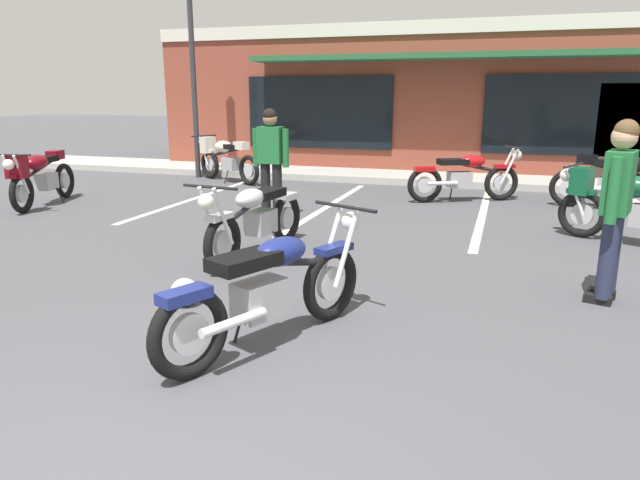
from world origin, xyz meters
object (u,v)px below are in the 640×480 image
at_px(motorcycle_red_sportbike, 633,204).
at_px(motorcycle_blue_standard, 225,157).
at_px(parking_lot_lamp_post, 188,16).
at_px(motorcycle_foreground_classic, 270,287).
at_px(motorcycle_silver_naked, 40,176).
at_px(helmet_on_pavement, 185,292).
at_px(motorcycle_cream_vintage, 465,176).
at_px(motorcycle_black_cruiser, 625,179).
at_px(person_in_black_shirt, 616,201).
at_px(person_in_shorts_foreground, 271,156).
at_px(motorcycle_green_cafe_racer, 256,218).

xyz_separation_m(motorcycle_red_sportbike, motorcycle_blue_standard, (-7.48, 3.45, 0.00)).
bearing_deg(parking_lot_lamp_post, motorcycle_foreground_classic, -56.89).
bearing_deg(motorcycle_blue_standard, motorcycle_foreground_classic, -60.85).
relative_size(motorcycle_silver_naked, helmet_on_pavement, 7.96).
bearing_deg(motorcycle_cream_vintage, motorcycle_black_cruiser, -1.59).
bearing_deg(motorcycle_cream_vintage, motorcycle_silver_naked, -158.60).
xyz_separation_m(person_in_black_shirt, person_in_shorts_foreground, (-4.45, 2.63, 0.00)).
distance_m(motorcycle_blue_standard, motorcycle_green_cafe_racer, 6.27).
bearing_deg(person_in_black_shirt, person_in_shorts_foreground, 149.44).
relative_size(person_in_black_shirt, parking_lot_lamp_post, 0.30).
xyz_separation_m(motorcycle_foreground_classic, motorcycle_black_cruiser, (3.50, 6.69, 0.07)).
distance_m(motorcycle_blue_standard, person_in_shorts_foreground, 4.05).
height_order(person_in_black_shirt, helmet_on_pavement, person_in_black_shirt).
height_order(motorcycle_blue_standard, parking_lot_lamp_post, parking_lot_lamp_post).
distance_m(motorcycle_red_sportbike, motorcycle_green_cafe_racer, 4.75).
relative_size(motorcycle_red_sportbike, helmet_on_pavement, 7.56).
bearing_deg(motorcycle_red_sportbike, person_in_black_shirt, -104.08).
xyz_separation_m(motorcycle_cream_vintage, person_in_black_shirt, (1.66, -4.91, 0.49)).
distance_m(person_in_shorts_foreground, parking_lot_lamp_post, 5.47).
xyz_separation_m(motorcycle_cream_vintage, parking_lot_lamp_post, (-6.13, 1.21, 3.05)).
bearing_deg(motorcycle_silver_naked, motorcycle_black_cruiser, 15.55).
bearing_deg(motorcycle_blue_standard, motorcycle_green_cafe_racer, -59.78).
bearing_deg(motorcycle_green_cafe_racer, person_in_black_shirt, -6.44).
height_order(motorcycle_foreground_classic, motorcycle_cream_vintage, same).
relative_size(motorcycle_blue_standard, motorcycle_cream_vintage, 1.00).
height_order(motorcycle_blue_standard, motorcycle_cream_vintage, same).
distance_m(motorcycle_foreground_classic, motorcycle_silver_naked, 7.21).
distance_m(motorcycle_foreground_classic, person_in_shorts_foreground, 4.87).
bearing_deg(motorcycle_green_cafe_racer, motorcycle_silver_naked, 159.66).
bearing_deg(person_in_shorts_foreground, helmet_on_pavement, -78.86).
relative_size(motorcycle_foreground_classic, person_in_black_shirt, 1.18).
distance_m(motorcycle_silver_naked, motorcycle_blue_standard, 4.00).
distance_m(motorcycle_silver_naked, person_in_black_shirt, 8.85).
bearing_deg(parking_lot_lamp_post, person_in_black_shirt, -38.15).
height_order(motorcycle_green_cafe_racer, person_in_shorts_foreground, person_in_shorts_foreground).
bearing_deg(helmet_on_pavement, motorcycle_foreground_classic, -26.49).
relative_size(motorcycle_red_sportbike, motorcycle_blue_standard, 1.02).
xyz_separation_m(motorcycle_foreground_classic, parking_lot_lamp_post, (-5.20, 7.97, 3.05)).
bearing_deg(motorcycle_cream_vintage, motorcycle_red_sportbike, -48.22).
bearing_deg(motorcycle_silver_naked, parking_lot_lamp_post, 78.97).
height_order(motorcycle_silver_naked, parking_lot_lamp_post, parking_lot_lamp_post).
xyz_separation_m(motorcycle_green_cafe_racer, helmet_on_pavement, (0.05, -1.73, -0.33)).
relative_size(motorcycle_foreground_classic, motorcycle_cream_vintage, 1.02).
bearing_deg(motorcycle_red_sportbike, motorcycle_foreground_classic, -127.04).
distance_m(motorcycle_silver_naked, helmet_on_pavement, 6.03).
distance_m(motorcycle_red_sportbike, person_in_black_shirt, 2.50).
height_order(motorcycle_foreground_classic, motorcycle_silver_naked, same).
distance_m(motorcycle_foreground_classic, motorcycle_cream_vintage, 6.82).
bearing_deg(helmet_on_pavement, parking_lot_lamp_post, 119.00).
xyz_separation_m(motorcycle_silver_naked, motorcycle_cream_vintage, (6.90, 2.70, -0.07)).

